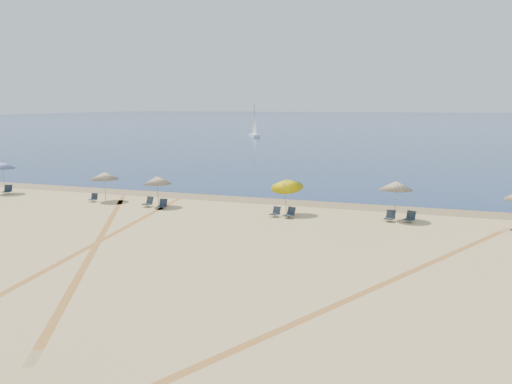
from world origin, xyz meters
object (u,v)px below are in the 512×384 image
umbrella_3 (287,183)px  umbrella_4 (396,185)px  umbrella_2 (158,180)px  chair_2 (94,198)px  chair_1 (8,190)px  chair_5 (276,212)px  chair_7 (390,216)px  umbrella_1 (105,176)px  chair_4 (163,204)px  chair_3 (148,202)px  umbrella_0 (3,165)px  chair_6 (290,213)px  chair_8 (410,217)px  sailboat_0 (254,127)px

umbrella_3 → umbrella_4: umbrella_3 is taller
umbrella_2 → chair_2: (-5.45, 0.00, -1.61)m
umbrella_3 → umbrella_4: 6.96m
umbrella_2 → chair_1: 14.25m
chair_5 → chair_7: bearing=23.5°
umbrella_1 → umbrella_3: bearing=-0.6°
chair_2 → chair_4: (6.19, -0.71, 0.03)m
chair_1 → chair_3: size_ratio=1.06×
umbrella_4 → chair_2: bearing=-177.4°
umbrella_3 → umbrella_1: bearing=179.4°
umbrella_2 → umbrella_0: bearing=176.4°
chair_2 → chair_1: bearing=170.7°
chair_3 → chair_6: size_ratio=0.97×
umbrella_1 → chair_4: bearing=-13.0°
umbrella_4 → chair_4: (-15.57, -1.68, -1.88)m
umbrella_4 → chair_3: size_ratio=3.13×
chair_1 → chair_8: bearing=-19.6°
chair_1 → chair_3: 13.62m
chair_7 → chair_8: chair_8 is taller
chair_1 → chair_5: bearing=-22.6°
chair_2 → chair_4: chair_4 is taller
umbrella_0 → chair_6: bearing=-3.8°
chair_7 → chair_8: 1.19m
umbrella_0 → umbrella_3: size_ratio=1.01×
chair_5 → chair_4: bearing=-164.5°
chair_3 → chair_2: bearing=-169.6°
umbrella_0 → umbrella_3: bearing=-1.2°
umbrella_3 → chair_1: 23.59m
umbrella_3 → chair_8: umbrella_3 is taller
umbrella_2 → chair_3: size_ratio=2.76×
umbrella_2 → chair_8: size_ratio=2.62×
chair_5 → chair_8: bearing=23.2°
umbrella_0 → umbrella_2: (14.73, -0.92, -0.40)m
chair_1 → umbrella_1: bearing=-19.9°
chair_4 → sailboat_0: 81.31m
umbrella_3 → chair_1: size_ratio=3.05×
umbrella_2 → chair_3: umbrella_2 is taller
umbrella_3 → sailboat_0: 82.89m
chair_7 → sailboat_0: sailboat_0 is taller
umbrella_3 → sailboat_0: size_ratio=0.35×
umbrella_1 → chair_4: size_ratio=3.12×
umbrella_4 → chair_2: (-21.76, -0.97, -1.90)m
chair_8 → chair_4: bearing=-152.9°
chair_1 → chair_7: (30.24, -0.31, -0.01)m
umbrella_1 → umbrella_4: bearing=1.1°
umbrella_1 → chair_5: 13.91m
umbrella_3 → chair_3: size_ratio=3.23×
chair_5 → chair_7: 7.20m
umbrella_4 → chair_1: bearing=-179.4°
chair_2 → sailboat_0: 79.24m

